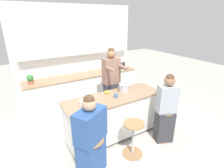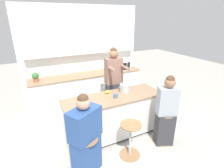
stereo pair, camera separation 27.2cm
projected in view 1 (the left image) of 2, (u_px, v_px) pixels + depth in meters
ground_plane at (114, 134)px, 3.80m from camera, size 16.00×16.00×0.00m
wall_back at (78, 50)px, 4.71m from camera, size 3.29×0.22×2.70m
back_counter at (84, 91)px, 4.88m from camera, size 3.06×0.59×0.93m
kitchen_island at (114, 116)px, 3.64m from camera, size 2.02×0.68×0.90m
bar_stool_leftmost at (92, 155)px, 2.74m from camera, size 0.38×0.38×0.66m
bar_stool_center at (133, 138)px, 3.14m from camera, size 0.38×0.38×0.66m
bar_stool_rightmost at (164, 123)px, 3.56m from camera, size 0.38×0.38×0.66m
person_cooking at (111, 85)px, 4.12m from camera, size 0.41×0.56×1.77m
person_wrapped_blanket at (91, 140)px, 2.64m from camera, size 0.57×0.49×1.40m
person_seated_near at (166, 111)px, 3.42m from camera, size 0.42×0.37×1.43m
cooking_pot at (124, 88)px, 3.70m from camera, size 0.31×0.22×0.16m
fruit_bowl at (84, 102)px, 3.17m from camera, size 0.18×0.18×0.07m
coffee_cup_near at (116, 96)px, 3.42m from camera, size 0.11×0.08×0.09m
banana_bunch at (107, 92)px, 3.63m from camera, size 0.17×0.12×0.05m
microwave at (115, 65)px, 5.11m from camera, size 0.50×0.34×0.27m
potted_plant at (30, 79)px, 4.03m from camera, size 0.16×0.16×0.22m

